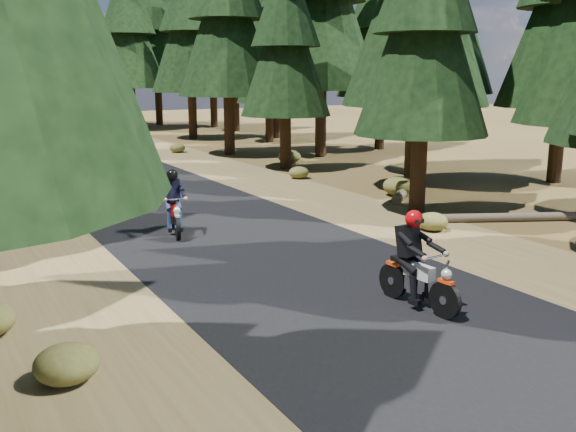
# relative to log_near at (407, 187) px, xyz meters

# --- Properties ---
(ground) EXTENTS (120.00, 120.00, 0.00)m
(ground) POSITION_rel_log_near_xyz_m (-7.92, -7.17, -0.16)
(ground) COLOR #4E3A1B
(ground) RESTS_ON ground
(road) EXTENTS (6.00, 100.00, 0.01)m
(road) POSITION_rel_log_near_xyz_m (-7.92, -2.17, -0.15)
(road) COLOR black
(road) RESTS_ON ground
(shoulder_l) EXTENTS (3.20, 100.00, 0.01)m
(shoulder_l) POSITION_rel_log_near_xyz_m (-12.52, -2.17, -0.16)
(shoulder_l) COLOR brown
(shoulder_l) RESTS_ON ground
(shoulder_r) EXTENTS (3.20, 100.00, 0.01)m
(shoulder_r) POSITION_rel_log_near_xyz_m (-3.32, -2.17, -0.16)
(shoulder_r) COLOR brown
(shoulder_r) RESTS_ON ground
(log_near) EXTENTS (3.76, 3.47, 0.32)m
(log_near) POSITION_rel_log_near_xyz_m (0.00, 0.00, 0.00)
(log_near) COLOR #4C4233
(log_near) RESTS_ON ground
(log_far) EXTENTS (4.26, 2.15, 0.24)m
(log_far) POSITION_rel_log_near_xyz_m (-0.17, -5.13, -0.04)
(log_far) COLOR #4C4233
(log_far) RESTS_ON ground
(understory_shrubs) EXTENTS (15.74, 32.35, 0.65)m
(understory_shrubs) POSITION_rel_log_near_xyz_m (-6.19, 0.22, 0.11)
(understory_shrubs) COLOR #474C1E
(understory_shrubs) RESTS_ON ground
(rider_lead) EXTENTS (0.73, 1.95, 1.70)m
(rider_lead) POSITION_rel_log_near_xyz_m (-7.15, -8.88, 0.41)
(rider_lead) COLOR silver
(rider_lead) RESTS_ON road
(rider_follow) EXTENTS (0.95, 1.92, 1.64)m
(rider_follow) POSITION_rel_log_near_xyz_m (-9.05, -1.85, 0.39)
(rider_follow) COLOR #9F0C0A
(rider_follow) RESTS_ON road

